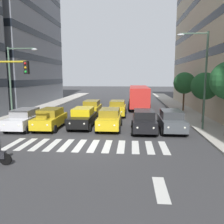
# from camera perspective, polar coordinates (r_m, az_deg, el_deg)

# --- Properties ---
(ground_plane) EXTENTS (180.00, 180.00, 0.00)m
(ground_plane) POSITION_cam_1_polar(r_m,az_deg,el_deg) (15.17, -6.31, -8.27)
(ground_plane) COLOR #38383A
(building_right_block_0) EXTENTS (10.07, 19.10, 28.31)m
(building_right_block_0) POSITION_cam_1_polar(r_m,az_deg,el_deg) (41.96, -23.79, 21.47)
(building_right_block_0) COLOR slate
(building_right_block_0) RESTS_ON ground_plane
(crosswalk_markings) EXTENTS (10.35, 2.80, 0.01)m
(crosswalk_markings) POSITION_cam_1_polar(r_m,az_deg,el_deg) (15.17, -6.31, -8.26)
(crosswalk_markings) COLOR silver
(crosswalk_markings) RESTS_ON ground_plane
(lane_arrow_0) EXTENTS (0.50, 2.20, 0.01)m
(lane_arrow_0) POSITION_cam_1_polar(r_m,az_deg,el_deg) (9.85, 11.97, -18.14)
(lane_arrow_0) COLOR silver
(lane_arrow_0) RESTS_ON ground_plane
(car_0) EXTENTS (2.02, 4.44, 1.72)m
(car_0) POSITION_cam_1_polar(r_m,az_deg,el_deg) (19.33, 14.47, -2.08)
(car_0) COLOR #474C51
(car_0) RESTS_ON ground_plane
(car_1) EXTENTS (2.02, 4.44, 1.72)m
(car_1) POSITION_cam_1_polar(r_m,az_deg,el_deg) (18.84, 7.90, -2.16)
(car_1) COLOR black
(car_1) RESTS_ON ground_plane
(car_2) EXTENTS (2.02, 4.44, 1.72)m
(car_2) POSITION_cam_1_polar(r_m,az_deg,el_deg) (19.51, -0.61, -1.70)
(car_2) COLOR gold
(car_2) RESTS_ON ground_plane
(car_3) EXTENTS (2.02, 4.44, 1.72)m
(car_3) POSITION_cam_1_polar(r_m,az_deg,el_deg) (20.29, -7.23, -1.36)
(car_3) COLOR black
(car_3) RESTS_ON ground_plane
(car_4) EXTENTS (2.02, 4.44, 1.72)m
(car_4) POSITION_cam_1_polar(r_m,az_deg,el_deg) (20.33, -15.07, -1.57)
(car_4) COLOR gold
(car_4) RESTS_ON ground_plane
(car_5) EXTENTS (2.02, 4.44, 1.72)m
(car_5) POSITION_cam_1_polar(r_m,az_deg,el_deg) (20.86, -20.79, -1.59)
(car_5) COLOR silver
(car_5) RESTS_ON ground_plane
(car_row2_0) EXTENTS (2.02, 4.44, 1.72)m
(car_row2_0) POSITION_cam_1_polar(r_m,az_deg,el_deg) (26.15, 1.33, 0.98)
(car_row2_0) COLOR gold
(car_row2_0) RESTS_ON ground_plane
(car_row2_1) EXTENTS (2.02, 4.44, 1.72)m
(car_row2_1) POSITION_cam_1_polar(r_m,az_deg,el_deg) (26.39, -5.07, 1.02)
(car_row2_1) COLOR gold
(car_row2_1) RESTS_ON ground_plane
(bus_behind_traffic) EXTENTS (2.78, 10.50, 3.00)m
(bus_behind_traffic) POSITION_cam_1_polar(r_m,az_deg,el_deg) (33.00, 6.64, 4.25)
(bus_behind_traffic) COLOR red
(bus_behind_traffic) RESTS_ON ground_plane
(street_lamp_left) EXTENTS (2.45, 0.28, 7.76)m
(street_lamp_left) POSITION_cam_1_polar(r_m,az_deg,el_deg) (19.93, 21.26, 9.23)
(street_lamp_left) COLOR #4C6B56
(street_lamp_left) RESTS_ON sidewalk_left
(street_lamp_right) EXTENTS (2.92, 0.28, 7.02)m
(street_lamp_right) POSITION_cam_1_polar(r_m,az_deg,el_deg) (24.04, -22.97, 8.14)
(street_lamp_right) COLOR #4C6B56
(street_lamp_right) RESTS_ON sidewalk_right
(street_tree_1) EXTENTS (2.51, 2.51, 4.66)m
(street_tree_1) POSITION_cam_1_polar(r_m,az_deg,el_deg) (23.04, 21.97, 5.93)
(street_tree_1) COLOR #513823
(street_tree_1) RESTS_ON sidewalk_left
(street_tree_2) EXTENTS (2.68, 2.68, 4.82)m
(street_tree_2) POSITION_cam_1_polar(r_m,az_deg,el_deg) (30.30, 17.47, 6.84)
(street_tree_2) COLOR #513823
(street_tree_2) RESTS_ON sidewalk_left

